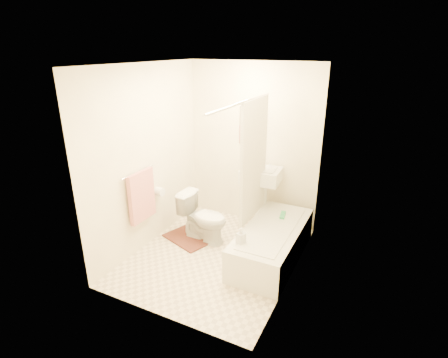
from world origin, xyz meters
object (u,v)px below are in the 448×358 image
at_px(toilet, 204,218).
at_px(soap_bottle, 241,236).
at_px(bath_mat, 189,238).
at_px(sink, 261,197).
at_px(bathtub, 272,243).

bearing_deg(toilet, soap_bottle, -121.32).
bearing_deg(bath_mat, sink, 41.52).
distance_m(toilet, soap_bottle, 0.97).
xyz_separation_m(sink, soap_bottle, (0.19, -1.16, 0.01)).
bearing_deg(sink, soap_bottle, -84.80).
bearing_deg(bathtub, bath_mat, -177.26).
height_order(toilet, sink, sink).
xyz_separation_m(bathtub, soap_bottle, (-0.22, -0.51, 0.31)).
relative_size(bathtub, soap_bottle, 7.80).
height_order(toilet, bath_mat, toilet).
height_order(toilet, soap_bottle, toilet).
bearing_deg(sink, bath_mat, -142.83).
xyz_separation_m(toilet, bath_mat, (-0.20, -0.07, -0.33)).
relative_size(toilet, bath_mat, 1.05).
bearing_deg(soap_bottle, sink, 99.55).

